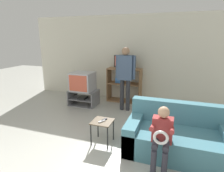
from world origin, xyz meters
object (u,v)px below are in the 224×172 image
Objects in this scene: couch at (178,137)px; tv_stand at (84,98)px; television_main at (83,81)px; person_standing_adult at (125,73)px; television_flat at (125,62)px; remote_control_black at (104,120)px; person_seated_child at (162,134)px; media_shelf at (124,85)px; snack_table at (102,125)px; remote_control_white at (102,121)px.

tv_stand is at bearing 148.98° from couch.
person_standing_adult is (1.27, 0.00, 0.33)m from television_main.
person_standing_adult is (1.26, -0.00, 0.82)m from tv_stand.
television_flat reaches higher than remote_control_black.
person_seated_child reaches higher than tv_stand.
media_shelf is (1.06, 0.69, -0.18)m from television_main.
snack_table is at bearing 160.70° from person_seated_child.
snack_table is (1.30, -1.74, 0.15)m from tv_stand.
media_shelf is at bearing 115.74° from person_seated_child.
media_shelf reaches higher than television_main.
person_seated_child is (1.09, -0.35, 0.12)m from remote_control_white.
remote_control_white is 1.35m from couch.
media_shelf is at bearing 126.63° from remote_control_white.
couch is 1.78× the size of person_seated_child.
remote_control_white is (1.31, -1.77, 0.23)m from tv_stand.
media_shelf is 7.19× the size of remote_control_black.
remote_control_white is at bearing -83.84° from media_shelf.
tv_stand is 0.82× the size of person_seated_child.
television_main is 0.65× the size of person_seated_child.
remote_control_black is at bearing -83.69° from television_flat.
couch is 2.23m from person_standing_adult.
television_flat is 2.49m from remote_control_black.
media_shelf is at bearing 107.34° from person_standing_adult.
snack_table is at bearing 127.06° from remote_control_white.
television_flat is at bearing 31.94° from tv_stand.
person_standing_adult is at bearing -73.17° from television_flat.
media_shelf is at bearing 117.62° from television_flat.
media_shelf is at bearing 117.80° from remote_control_black.
person_standing_adult reaches higher than television_main.
snack_table is at bearing -88.50° from person_standing_adult.
couch reaches higher than remote_control_black.
tv_stand is 0.77× the size of media_shelf.
television_main is at bearing 157.30° from remote_control_white.
television_main is 0.95× the size of television_flat.
tv_stand is 1.26× the size of television_main.
television_main is 0.37× the size of person_standing_adult.
tv_stand is at bearing -146.48° from media_shelf.
television_main is 4.37× the size of remote_control_white.
remote_control_black is 1.79m from person_standing_adult.
couch is (1.60, -2.28, -0.25)m from media_shelf.
couch is (1.33, 0.15, -0.09)m from snack_table.
television_main reaches higher than snack_table.
couch reaches higher than tv_stand.
tv_stand is at bearing -148.06° from television_flat.
person_seated_child is at bearing -113.97° from couch.
remote_control_black is 0.08× the size of person_standing_adult.
media_shelf reaches higher than remote_control_black.
remote_control_white is at bearing -53.53° from tv_stand.
couch is (1.58, -2.25, -0.95)m from television_flat.
tv_stand is 2.21m from remote_control_white.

